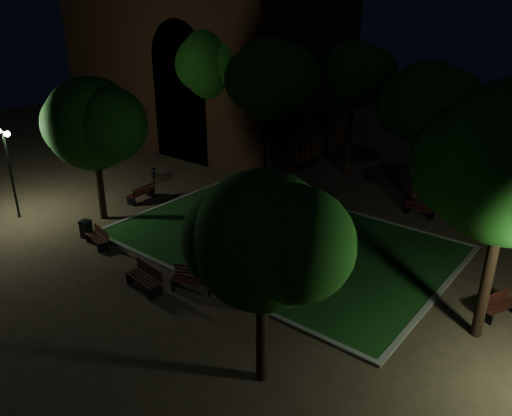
{
  "coord_description": "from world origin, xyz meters",
  "views": [
    {
      "loc": [
        12.45,
        -15.31,
        10.73
      ],
      "look_at": [
        -0.65,
        1.0,
        1.87
      ],
      "focal_mm": 35.0,
      "sensor_mm": 36.0,
      "label": 1
    }
  ],
  "objects_px": {
    "monument": "(280,223)",
    "trash_bin": "(86,229)",
    "bench_west_near": "(98,238)",
    "bench_near_left": "(145,279)",
    "bench_near_right": "(193,280)",
    "bench_left_side": "(142,194)",
    "bench_right_side": "(498,306)",
    "bench_far_side": "(420,210)",
    "bicycle": "(154,173)"
  },
  "relations": [
    {
      "from": "bench_west_near",
      "to": "trash_bin",
      "type": "distance_m",
      "value": 1.22
    },
    {
      "from": "bench_near_left",
      "to": "bench_right_side",
      "type": "relative_size",
      "value": 1.15
    },
    {
      "from": "bench_near_left",
      "to": "trash_bin",
      "type": "relative_size",
      "value": 2.23
    },
    {
      "from": "bench_west_near",
      "to": "trash_bin",
      "type": "bearing_deg",
      "value": -175.85
    },
    {
      "from": "bench_near_right",
      "to": "bench_left_side",
      "type": "bearing_deg",
      "value": 127.48
    },
    {
      "from": "monument",
      "to": "trash_bin",
      "type": "bearing_deg",
      "value": -143.85
    },
    {
      "from": "bench_near_left",
      "to": "bicycle",
      "type": "height_order",
      "value": "bench_near_left"
    },
    {
      "from": "bench_right_side",
      "to": "trash_bin",
      "type": "relative_size",
      "value": 1.94
    },
    {
      "from": "bench_near_right",
      "to": "bench_far_side",
      "type": "xyz_separation_m",
      "value": [
        4.15,
        12.58,
        -0.06
      ]
    },
    {
      "from": "monument",
      "to": "bench_left_side",
      "type": "distance_m",
      "value": 9.16
    },
    {
      "from": "bench_near_left",
      "to": "bench_far_side",
      "type": "distance_m",
      "value": 14.86
    },
    {
      "from": "bench_left_side",
      "to": "bench_far_side",
      "type": "xyz_separation_m",
      "value": [
        13.14,
        7.81,
        -0.06
      ]
    },
    {
      "from": "bench_near_right",
      "to": "bicycle",
      "type": "distance_m",
      "value": 13.63
    },
    {
      "from": "bench_far_side",
      "to": "bicycle",
      "type": "relative_size",
      "value": 0.9
    },
    {
      "from": "bench_near_right",
      "to": "bench_near_left",
      "type": "bearing_deg",
      "value": -167.57
    },
    {
      "from": "bench_near_left",
      "to": "bench_left_side",
      "type": "bearing_deg",
      "value": 149.07
    },
    {
      "from": "bench_west_near",
      "to": "bench_near_left",
      "type": "bearing_deg",
      "value": -0.98
    },
    {
      "from": "bench_far_side",
      "to": "bench_west_near",
      "type": "bearing_deg",
      "value": 53.23
    },
    {
      "from": "bench_near_left",
      "to": "bench_near_right",
      "type": "distance_m",
      "value": 1.91
    },
    {
      "from": "bench_near_left",
      "to": "trash_bin",
      "type": "bearing_deg",
      "value": 175.48
    },
    {
      "from": "bicycle",
      "to": "bench_near_left",
      "type": "bearing_deg",
      "value": -91.33
    },
    {
      "from": "monument",
      "to": "bicycle",
      "type": "xyz_separation_m",
      "value": [
        -11.41,
        2.02,
        -0.51
      ]
    },
    {
      "from": "monument",
      "to": "trash_bin",
      "type": "distance_m",
      "value": 9.36
    },
    {
      "from": "bench_left_side",
      "to": "bench_right_side",
      "type": "xyz_separation_m",
      "value": [
        18.85,
        0.92,
        -0.05
      ]
    },
    {
      "from": "bench_west_near",
      "to": "trash_bin",
      "type": "relative_size",
      "value": 1.9
    },
    {
      "from": "bench_near_left",
      "to": "bench_near_right",
      "type": "xyz_separation_m",
      "value": [
        1.53,
        1.15,
        -0.03
      ]
    },
    {
      "from": "bench_west_near",
      "to": "bench_right_side",
      "type": "xyz_separation_m",
      "value": [
        16.08,
        5.75,
        0.01
      ]
    },
    {
      "from": "bench_right_side",
      "to": "bench_near_left",
      "type": "bearing_deg",
      "value": 144.67
    },
    {
      "from": "bench_near_left",
      "to": "bench_far_side",
      "type": "xyz_separation_m",
      "value": [
        5.67,
        13.73,
        -0.08
      ]
    },
    {
      "from": "bench_near_left",
      "to": "bench_left_side",
      "type": "relative_size",
      "value": 1.05
    },
    {
      "from": "monument",
      "to": "bench_far_side",
      "type": "xyz_separation_m",
      "value": [
        4.03,
        6.97,
        -0.57
      ]
    },
    {
      "from": "bench_right_side",
      "to": "bicycle",
      "type": "bearing_deg",
      "value": 108.4
    },
    {
      "from": "trash_bin",
      "to": "bench_far_side",
      "type": "bearing_deg",
      "value": 47.14
    },
    {
      "from": "monument",
      "to": "bench_near_right",
      "type": "distance_m",
      "value": 5.64
    },
    {
      "from": "bench_near_left",
      "to": "bench_right_side",
      "type": "distance_m",
      "value": 13.28
    },
    {
      "from": "bench_far_side",
      "to": "trash_bin",
      "type": "height_order",
      "value": "trash_bin"
    },
    {
      "from": "bench_left_side",
      "to": "bench_right_side",
      "type": "height_order",
      "value": "bench_left_side"
    },
    {
      "from": "bench_west_near",
      "to": "bicycle",
      "type": "relative_size",
      "value": 0.95
    },
    {
      "from": "monument",
      "to": "trash_bin",
      "type": "xyz_separation_m",
      "value": [
        -7.55,
        -5.51,
        -0.53
      ]
    },
    {
      "from": "bench_near_right",
      "to": "trash_bin",
      "type": "relative_size",
      "value": 2.14
    },
    {
      "from": "monument",
      "to": "bench_far_side",
      "type": "relative_size",
      "value": 2.09
    },
    {
      "from": "bench_west_near",
      "to": "bench_far_side",
      "type": "relative_size",
      "value": 1.06
    },
    {
      "from": "bench_west_near",
      "to": "bench_left_side",
      "type": "distance_m",
      "value": 5.57
    },
    {
      "from": "monument",
      "to": "bicycle",
      "type": "height_order",
      "value": "monument"
    },
    {
      "from": "bench_west_near",
      "to": "bicycle",
      "type": "bearing_deg",
      "value": 135.42
    },
    {
      "from": "bench_near_left",
      "to": "bench_west_near",
      "type": "height_order",
      "value": "bench_near_left"
    },
    {
      "from": "monument",
      "to": "bench_far_side",
      "type": "bearing_deg",
      "value": 59.93
    },
    {
      "from": "monument",
      "to": "bench_far_side",
      "type": "distance_m",
      "value": 8.07
    },
    {
      "from": "bench_west_near",
      "to": "bicycle",
      "type": "xyz_separation_m",
      "value": [
        -5.07,
        7.7,
        0.05
      ]
    },
    {
      "from": "bench_far_side",
      "to": "trash_bin",
      "type": "relative_size",
      "value": 1.8
    }
  ]
}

